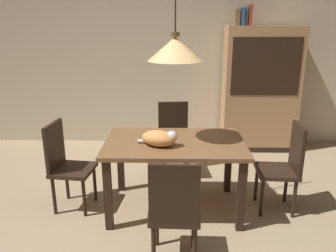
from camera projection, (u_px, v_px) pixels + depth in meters
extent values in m
plane|color=tan|center=(162.00, 235.00, 3.13)|extent=(10.00, 10.00, 0.00)
cube|color=beige|center=(167.00, 52.00, 5.23)|extent=(6.40, 0.10, 2.90)
cube|color=brown|center=(175.00, 143.00, 3.39)|extent=(1.40, 0.90, 0.04)
cube|color=black|center=(108.00, 195.00, 3.13)|extent=(0.07, 0.07, 0.71)
cube|color=black|center=(241.00, 196.00, 3.12)|extent=(0.07, 0.07, 0.71)
cube|color=black|center=(121.00, 162.00, 3.88)|extent=(0.07, 0.07, 0.71)
cube|color=black|center=(228.00, 163.00, 3.86)|extent=(0.07, 0.07, 0.71)
cube|color=black|center=(276.00, 171.00, 3.46)|extent=(0.42, 0.42, 0.04)
cube|color=black|center=(297.00, 148.00, 3.37)|extent=(0.06, 0.38, 0.48)
cylinder|color=black|center=(256.00, 183.00, 3.69)|extent=(0.04, 0.04, 0.41)
cylinder|color=black|center=(262.00, 198.00, 3.38)|extent=(0.04, 0.04, 0.41)
cylinder|color=black|center=(286.00, 184.00, 3.67)|extent=(0.04, 0.04, 0.41)
cylinder|color=black|center=(294.00, 199.00, 3.36)|extent=(0.04, 0.04, 0.41)
cube|color=black|center=(175.00, 212.00, 2.71)|extent=(0.41, 0.41, 0.04)
cube|color=black|center=(174.00, 195.00, 2.46)|extent=(0.38, 0.05, 0.48)
cylinder|color=black|center=(194.00, 226.00, 2.92)|extent=(0.04, 0.04, 0.41)
cylinder|color=black|center=(157.00, 225.00, 2.94)|extent=(0.04, 0.04, 0.41)
cylinder|color=black|center=(195.00, 250.00, 2.62)|extent=(0.04, 0.04, 0.41)
cylinder|color=black|center=(154.00, 248.00, 2.63)|extent=(0.04, 0.04, 0.41)
cube|color=black|center=(174.00, 144.00, 4.24)|extent=(0.44, 0.44, 0.04)
cube|color=black|center=(173.00, 120.00, 4.33)|extent=(0.38, 0.07, 0.48)
cylinder|color=black|center=(162.00, 166.00, 4.14)|extent=(0.04, 0.04, 0.41)
cylinder|color=black|center=(188.00, 165.00, 4.16)|extent=(0.04, 0.04, 0.41)
cylinder|color=black|center=(161.00, 156.00, 4.45)|extent=(0.04, 0.04, 0.41)
cylinder|color=black|center=(185.00, 155.00, 4.47)|extent=(0.04, 0.04, 0.41)
cube|color=black|center=(73.00, 170.00, 3.49)|extent=(0.44, 0.44, 0.04)
cube|color=black|center=(54.00, 146.00, 3.43)|extent=(0.08, 0.38, 0.48)
cylinder|color=black|center=(84.00, 198.00, 3.38)|extent=(0.04, 0.04, 0.41)
cylinder|color=black|center=(95.00, 183.00, 3.69)|extent=(0.04, 0.04, 0.41)
cylinder|color=black|center=(54.00, 196.00, 3.42)|extent=(0.04, 0.04, 0.41)
cylinder|color=black|center=(67.00, 182.00, 3.73)|extent=(0.04, 0.04, 0.41)
ellipsoid|color=#E59951|center=(158.00, 138.00, 3.24)|extent=(0.40, 0.33, 0.15)
sphere|color=white|center=(172.00, 137.00, 3.21)|extent=(0.11, 0.11, 0.11)
cylinder|color=white|center=(147.00, 141.00, 3.32)|extent=(0.18, 0.04, 0.04)
cone|color=#E5B775|center=(175.00, 49.00, 3.11)|extent=(0.52, 0.52, 0.22)
cylinder|color=#513D23|center=(175.00, 34.00, 3.07)|extent=(0.08, 0.08, 0.04)
cube|color=tan|center=(260.00, 90.00, 5.05)|extent=(1.10, 0.44, 1.85)
cube|color=black|center=(266.00, 67.00, 4.72)|extent=(0.97, 0.01, 0.81)
cube|color=black|center=(256.00, 145.00, 5.31)|extent=(1.12, 0.45, 0.08)
cube|color=brown|center=(236.00, 17.00, 4.75)|extent=(0.06, 0.24, 0.22)
cube|color=#384C93|center=(242.00, 17.00, 4.74)|extent=(0.06, 0.24, 0.24)
cube|color=#427A4C|center=(246.00, 16.00, 4.74)|extent=(0.03, 0.20, 0.26)
cube|color=#B73833|center=(249.00, 15.00, 4.74)|extent=(0.04, 0.22, 0.28)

